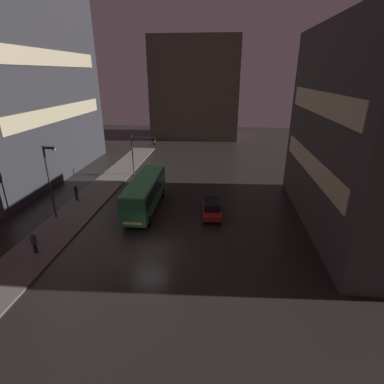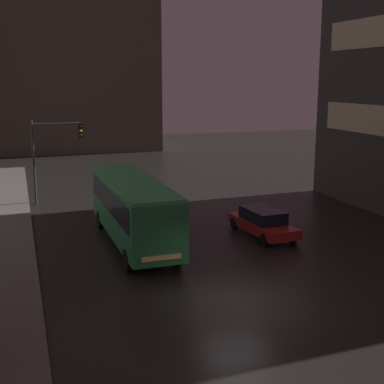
{
  "view_description": "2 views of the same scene",
  "coord_description": "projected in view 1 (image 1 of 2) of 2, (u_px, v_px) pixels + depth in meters",
  "views": [
    {
      "loc": [
        5.44,
        -19.73,
        13.23
      ],
      "look_at": [
        2.69,
        7.18,
        2.42
      ],
      "focal_mm": 28.0,
      "sensor_mm": 36.0,
      "label": 1
    },
    {
      "loc": [
        -7.47,
        -17.41,
        8.19
      ],
      "look_at": [
        1.12,
        8.81,
        2.32
      ],
      "focal_mm": 50.0,
      "sensor_mm": 36.0,
      "label": 2
    }
  ],
  "objects": [
    {
      "name": "ground_plane",
      "position": [
        149.0,
        253.0,
        23.65
      ],
      "size": [
        120.0,
        120.0,
        0.0
      ],
      "primitive_type": "plane",
      "color": "black"
    },
    {
      "name": "building_far_backdrop",
      "position": [
        196.0,
        89.0,
        64.1
      ],
      "size": [
        18.07,
        12.0,
        20.07
      ],
      "color": "#4C4238",
      "rests_on": "ground"
    },
    {
      "name": "sidewalk_left",
      "position": [
        91.0,
        198.0,
        33.71
      ],
      "size": [
        4.0,
        48.0,
        0.15
      ],
      "color": "#56514C",
      "rests_on": "ground"
    },
    {
      "name": "street_lamp_sidewalk",
      "position": [
        50.0,
        171.0,
        27.43
      ],
      "size": [
        1.25,
        0.36,
        7.04
      ],
      "color": "#2D2D2D",
      "rests_on": "sidewalk_left"
    },
    {
      "name": "car_taxi",
      "position": [
        212.0,
        207.0,
        29.81
      ],
      "size": [
        2.18,
        4.83,
        1.44
      ],
      "rotation": [
        0.0,
        0.0,
        3.22
      ],
      "color": "maroon",
      "rests_on": "ground"
    },
    {
      "name": "pedestrian_near",
      "position": [
        76.0,
        191.0,
        32.52
      ],
      "size": [
        0.36,
        0.36,
        1.84
      ],
      "rotation": [
        0.0,
        0.0,
        1.57
      ],
      "color": "black",
      "rests_on": "sidewalk_left"
    },
    {
      "name": "bus_near",
      "position": [
        145.0,
        191.0,
        30.45
      ],
      "size": [
        2.63,
        10.13,
        3.3
      ],
      "rotation": [
        0.0,
        0.0,
        3.16
      ],
      "color": "#236B38",
      "rests_on": "ground"
    },
    {
      "name": "building_left_tower",
      "position": [
        18.0,
        84.0,
        37.12
      ],
      "size": [
        10.07,
        26.23,
        23.95
      ],
      "color": "#2D2D33",
      "rests_on": "ground"
    },
    {
      "name": "building_right_block",
      "position": [
        377.0,
        133.0,
        24.91
      ],
      "size": [
        10.07,
        20.41,
        17.14
      ],
      "color": "#383333",
      "rests_on": "ground"
    },
    {
      "name": "pedestrian_mid",
      "position": [
        34.0,
        241.0,
        22.99
      ],
      "size": [
        0.5,
        0.5,
        1.76
      ],
      "rotation": [
        0.0,
        0.0,
        1.84
      ],
      "color": "black",
      "rests_on": "sidewalk_left"
    },
    {
      "name": "traffic_light_main",
      "position": [
        141.0,
        148.0,
        39.95
      ],
      "size": [
        3.33,
        0.35,
        5.6
      ],
      "color": "#2D2D2D",
      "rests_on": "ground"
    }
  ]
}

